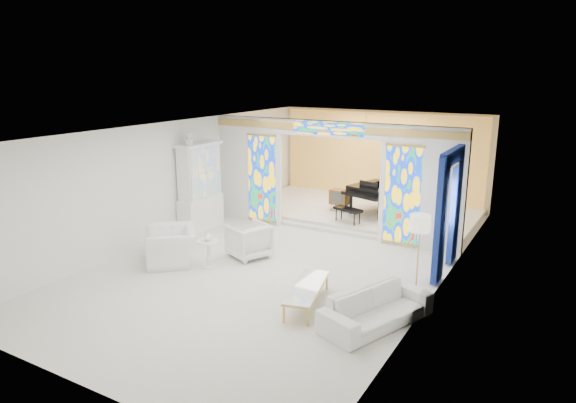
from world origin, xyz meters
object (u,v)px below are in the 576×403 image
Objects in this scene: china_cabinet at (200,187)px; sofa at (377,308)px; armchair_right at (249,240)px; grand_piano at (384,190)px; armchair_left at (171,246)px; coffee_table at (307,288)px; tv_console at (340,197)px.

sofa is at bearing -24.82° from china_cabinet.
armchair_right is 4.89m from grand_piano.
armchair_left is at bearing -100.47° from grand_piano.
armchair_left is 1.39× the size of armchair_right.
coffee_table is (3.70, -0.40, -0.05)m from armchair_left.
grand_piano is (-0.71, 6.17, 0.52)m from coffee_table.
armchair_right is (2.41, -1.20, -0.77)m from china_cabinet.
sofa is at bearing -2.36° from coffee_table.
grand_piano is at bearing 109.49° from armchair_left.
grand_piano reaches higher than sofa.
armchair_right is 4.24m from tv_console.
tv_console is at bearing -146.89° from grand_piano.
china_cabinet is 5.60m from coffee_table.
coffee_table is at bearing 80.05° from armchair_right.
grand_piano is (-2.10, 6.22, 0.56)m from sofa.
armchair_left is 3.73m from coffee_table.
sofa is (5.09, -0.46, -0.09)m from armchair_left.
sofa reaches higher than coffee_table.
grand_piano is (4.07, 3.37, -0.30)m from china_cabinet.
coffee_table is at bearing 40.72° from armchair_left.
armchair_right is at bearing -26.59° from china_cabinet.
armchair_right is 0.42× the size of sofa.
armchair_right reaches higher than armchair_left.
armchair_left is 0.69× the size of coffee_table.
armchair_right is 4.11m from sofa.
armchair_left reaches higher than coffee_table.
tv_console is at bearing -161.78° from armchair_right.
tv_console is at bearing 119.06° from armchair_left.
sofa is 3.31× the size of tv_console.
tv_console is (-3.35, 5.86, 0.29)m from sofa.
armchair_right is (1.33, 1.19, 0.00)m from armchair_left.
armchair_left is 6.51m from grand_piano.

